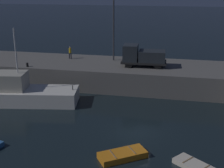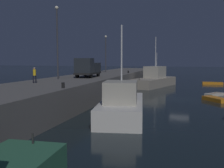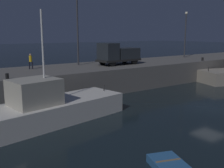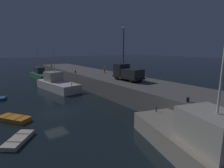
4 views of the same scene
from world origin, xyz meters
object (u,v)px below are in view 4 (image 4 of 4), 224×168
Objects in this scene: bollard_central at (188,100)px; bollard_east at (75,72)px; fishing_trawler_red at (40,74)px; bollard_west at (51,66)px; fishing_boat_orange at (57,84)px; dinghy_orange_near at (14,119)px; utility_truck at (127,73)px; dockworker at (105,69)px; rowboat_white_mid at (18,140)px; fishing_boat_blue at (204,146)px; lamp_post_west at (123,48)px.

bollard_east reaches higher than bollard_central.
fishing_trawler_red reaches higher than bollard_west.
fishing_boat_orange is at bearing -14.26° from bollard_west.
fishing_boat_orange reaches higher than dinghy_orange_near.
fishing_boat_orange is at bearing -68.75° from bollard_east.
dinghy_orange_near is at bearing -44.03° from bollard_east.
utility_truck is 12.27× the size of bollard_central.
dockworker is 23.20m from bollard_central.
bollard_west is at bearing 165.74° from fishing_boat_orange.
bollard_central reaches higher than rowboat_white_mid.
dockworker is (1.86, 9.96, 2.53)m from fishing_boat_orange.
dockworker is at bearing 15.02° from bollard_west.
utility_truck is at bearing 91.84° from dinghy_orange_near.
rowboat_white_mid is (-10.66, -10.10, -1.08)m from fishing_boat_blue.
fishing_boat_orange is 2.97× the size of dinghy_orange_near.
dinghy_orange_near is 8.40× the size of bollard_central.
fishing_boat_blue is 5.91m from bollard_central.
bollard_west reaches higher than bollard_east.
bollard_east is (-13.74, -3.06, -1.07)m from utility_truck.
fishing_trawler_red is 6.29× the size of dockworker.
rowboat_white_mid is 23.36m from lamp_post_west.
fishing_trawler_red is at bearing -70.70° from bollard_west.
fishing_boat_orange is 14.53m from utility_truck.
fishing_trawler_red is 1.88× the size of utility_truck.
bollard_east is (15.01, 3.73, 2.01)m from fishing_trawler_red.
utility_truck is (28.74, 6.79, 3.08)m from fishing_trawler_red.
fishing_boat_blue is (45.23, -0.32, 0.32)m from fishing_trawler_red.
rowboat_white_mid is 16.01m from bollard_central.
utility_truck reaches higher than bollard_central.
fishing_boat_blue reaches higher than rowboat_white_mid.
rowboat_white_mid is at bearing -71.31° from utility_truck.
lamp_post_west reaches higher than fishing_boat_orange.
fishing_boat_orange is 25.03m from bollard_central.
dockworker is (-10.01, 2.10, -0.37)m from utility_truck.
fishing_trawler_red is at bearing 176.37° from fishing_boat_orange.
bollard_west is 1.40× the size of bollard_central.
fishing_boat_blue is 4.09× the size of rowboat_white_mid.
bollard_central is (12.61, -2.98, -1.09)m from utility_truck.
fishing_boat_orange is at bearing 152.14° from rowboat_white_mid.
rowboat_white_mid is at bearing -136.55° from fishing_boat_blue.
dockworker is 2.62× the size of bollard_west.
rowboat_white_mid is (5.28, -0.35, -0.06)m from dinghy_orange_near.
fishing_boat_orange is 20.03m from rowboat_white_mid.
dockworker reaches higher than rowboat_white_mid.
utility_truck is at bearing 156.66° from fishing_boat_blue.
utility_truck reaches higher than bollard_east.
bollard_central is at bearing -13.29° from utility_truck.
lamp_post_west reaches higher than bollard_west.
fishing_boat_orange is at bearing -3.63° from fishing_trawler_red.
lamp_post_west reaches higher than fishing_boat_blue.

